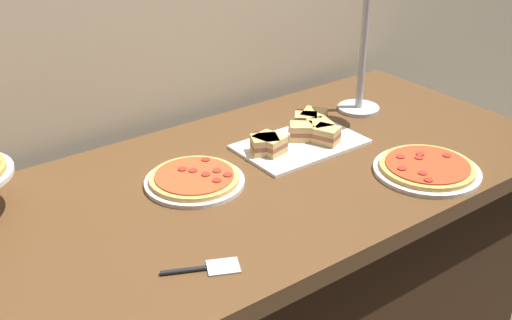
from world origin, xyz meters
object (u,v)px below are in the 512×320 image
object	(u,v)px
sandwich_platter	(300,136)
serving_spatula	(204,269)
pizza_plate_center	(427,169)
pizza_plate_front	(195,180)

from	to	relation	value
sandwich_platter	serving_spatula	distance (m)	0.67
sandwich_platter	serving_spatula	bearing A→B (deg)	-147.88
pizza_plate_center	sandwich_platter	xyz separation A→B (m)	(-0.16, 0.35, 0.01)
pizza_plate_front	sandwich_platter	bearing A→B (deg)	3.27
pizza_plate_front	pizza_plate_center	xyz separation A→B (m)	(0.55, -0.33, -0.00)
pizza_plate_center	pizza_plate_front	bearing A→B (deg)	149.09
pizza_plate_center	sandwich_platter	size ratio (longest dim) A/B	0.79
serving_spatula	pizza_plate_front	bearing A→B (deg)	61.42
pizza_plate_center	sandwich_platter	distance (m)	0.38
serving_spatula	sandwich_platter	bearing A→B (deg)	32.12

